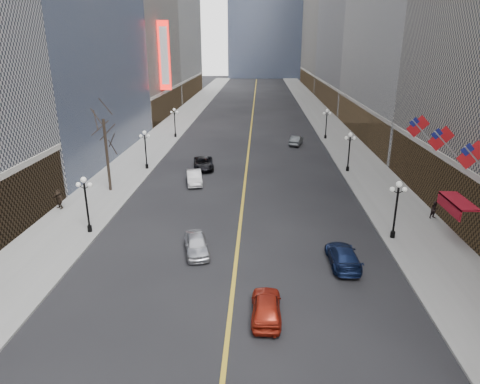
# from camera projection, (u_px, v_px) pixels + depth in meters

# --- Properties ---
(sidewalk_east) EXTENTS (6.00, 230.00, 0.15)m
(sidewalk_east) POSITION_uv_depth(u_px,v_px,m) (335.00, 134.00, 70.43)
(sidewalk_east) COLOR gray
(sidewalk_east) RESTS_ON ground
(sidewalk_west) EXTENTS (6.00, 230.00, 0.15)m
(sidewalk_west) POSITION_uv_depth(u_px,v_px,m) (167.00, 132.00, 71.63)
(sidewalk_west) COLOR gray
(sidewalk_west) RESTS_ON ground
(lane_line) EXTENTS (0.25, 200.00, 0.02)m
(lane_line) POSITION_uv_depth(u_px,v_px,m) (252.00, 123.00, 80.48)
(lane_line) COLOR gold
(lane_line) RESTS_ON ground
(streetlamp_east_1) EXTENTS (1.26, 0.44, 4.52)m
(streetlamp_east_1) POSITION_uv_depth(u_px,v_px,m) (397.00, 204.00, 31.87)
(streetlamp_east_1) COLOR black
(streetlamp_east_1) RESTS_ON sidewalk_east
(streetlamp_east_2) EXTENTS (1.26, 0.44, 4.52)m
(streetlamp_east_2) POSITION_uv_depth(u_px,v_px,m) (349.00, 148.00, 48.84)
(streetlamp_east_2) COLOR black
(streetlamp_east_2) RESTS_ON sidewalk_east
(streetlamp_east_3) EXTENTS (1.26, 0.44, 4.52)m
(streetlamp_east_3) POSITION_uv_depth(u_px,v_px,m) (326.00, 121.00, 65.82)
(streetlamp_east_3) COLOR black
(streetlamp_east_3) RESTS_ON sidewalk_east
(streetlamp_west_1) EXTENTS (1.26, 0.44, 4.52)m
(streetlamp_west_1) POSITION_uv_depth(u_px,v_px,m) (86.00, 199.00, 32.89)
(streetlamp_west_1) COLOR black
(streetlamp_west_1) RESTS_ON sidewalk_west
(streetlamp_west_2) EXTENTS (1.26, 0.44, 4.52)m
(streetlamp_west_2) POSITION_uv_depth(u_px,v_px,m) (145.00, 146.00, 49.86)
(streetlamp_west_2) COLOR black
(streetlamp_west_2) RESTS_ON sidewalk_west
(streetlamp_west_3) EXTENTS (1.26, 0.44, 4.52)m
(streetlamp_west_3) POSITION_uv_depth(u_px,v_px,m) (175.00, 119.00, 66.83)
(streetlamp_west_3) COLOR black
(streetlamp_west_3) RESTS_ON sidewalk_west
(flag_3) EXTENTS (2.87, 0.12, 2.87)m
(flag_3) POSITION_uv_depth(u_px,v_px,m) (474.00, 158.00, 27.44)
(flag_3) COLOR #B2B2B7
(flag_3) RESTS_ON ground
(flag_4) EXTENTS (2.87, 0.12, 2.87)m
(flag_4) POSITION_uv_depth(u_px,v_px,m) (443.00, 141.00, 32.16)
(flag_4) COLOR #B2B2B7
(flag_4) RESTS_ON ground
(flag_5) EXTENTS (2.87, 0.12, 2.87)m
(flag_5) POSITION_uv_depth(u_px,v_px,m) (420.00, 128.00, 36.87)
(flag_5) COLOR #B2B2B7
(flag_5) RESTS_ON ground
(awning_c) EXTENTS (1.40, 4.00, 0.93)m
(awning_c) POSITION_uv_depth(u_px,v_px,m) (456.00, 203.00, 31.63)
(awning_c) COLOR maroon
(awning_c) RESTS_ON ground
(theatre_marquee) EXTENTS (2.00, 0.55, 12.00)m
(theatre_marquee) POSITION_uv_depth(u_px,v_px,m) (164.00, 56.00, 77.20)
(theatre_marquee) COLOR red
(theatre_marquee) RESTS_ON ground
(tree_west_far) EXTENTS (3.60, 3.60, 7.92)m
(tree_west_far) POSITION_uv_depth(u_px,v_px,m) (104.00, 131.00, 41.29)
(tree_west_far) COLOR #2D231C
(tree_west_far) RESTS_ON sidewalk_west
(car_nb_near) EXTENTS (2.52, 4.32, 1.38)m
(car_nb_near) POSITION_uv_depth(u_px,v_px,m) (196.00, 244.00, 30.43)
(car_nb_near) COLOR #B6B7BE
(car_nb_near) RESTS_ON ground
(car_nb_mid) EXTENTS (2.31, 4.50, 1.41)m
(car_nb_mid) POSITION_uv_depth(u_px,v_px,m) (194.00, 177.00, 45.47)
(car_nb_mid) COLOR #BABABC
(car_nb_mid) RESTS_ON ground
(car_nb_far) EXTENTS (3.01, 5.22, 1.37)m
(car_nb_far) POSITION_uv_depth(u_px,v_px,m) (204.00, 163.00, 50.83)
(car_nb_far) COLOR black
(car_nb_far) RESTS_ON ground
(car_sb_near) EXTENTS (2.00, 4.65, 1.34)m
(car_sb_near) POSITION_uv_depth(u_px,v_px,m) (343.00, 256.00, 28.85)
(car_sb_near) COLOR #132047
(car_sb_near) RESTS_ON ground
(car_sb_mid) EXTENTS (1.66, 4.06, 1.38)m
(car_sb_mid) POSITION_uv_depth(u_px,v_px,m) (266.00, 306.00, 23.28)
(car_sb_mid) COLOR maroon
(car_sb_mid) RESTS_ON ground
(car_sb_far) EXTENTS (2.42, 4.36, 1.36)m
(car_sb_far) POSITION_uv_depth(u_px,v_px,m) (296.00, 140.00, 62.80)
(car_sb_far) COLOR #4A4F51
(car_sb_far) RESTS_ON ground
(ped_east_walk) EXTENTS (0.83, 0.63, 1.51)m
(ped_east_walk) POSITION_uv_depth(u_px,v_px,m) (435.00, 210.00, 36.12)
(ped_east_walk) COLOR black
(ped_east_walk) RESTS_ON sidewalk_east
(ped_west_far) EXTENTS (1.64, 1.36, 1.80)m
(ped_west_far) POSITION_uv_depth(u_px,v_px,m) (59.00, 199.00, 38.25)
(ped_west_far) COLOR black
(ped_west_far) RESTS_ON sidewalk_west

